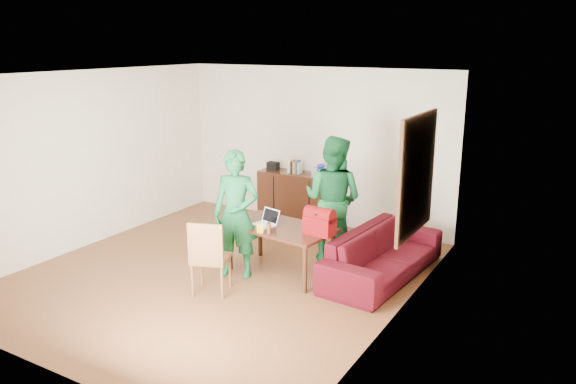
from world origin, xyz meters
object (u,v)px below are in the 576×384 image
Objects in this scene: person_far at (333,200)px; bottle at (269,228)px; laptop at (264,222)px; sofa at (383,254)px; person_near at (236,214)px; chair at (211,271)px; red_bag at (319,224)px; table at (281,232)px.

person_far is 1.19m from bottle.
bottle is (0.24, -0.25, 0.04)m from laptop.
sofa is (1.23, 0.94, -0.44)m from bottle.
bottle is (0.50, 0.02, -0.11)m from person_near.
chair is 0.56× the size of person_near.
chair reaches higher than red_bag.
table is 9.55× the size of bottle.
person_far is at bearing 35.50° from person_near.
person_near is at bearing 52.85° from person_far.
laptop is at bearing 55.05° from person_far.
chair is 6.09× the size of bottle.
person_far is 0.84× the size of sofa.
sofa is at bearing 12.25° from person_near.
person_near reaches higher than red_bag.
table is 0.94m from person_far.
laptop reaches higher than table.
red_bag is 1.04m from sofa.
person_far is 1.09m from laptop.
person_near is at bearing -135.68° from table.
laptop is (0.26, 0.27, -0.15)m from person_near.
chair reaches higher than bottle.
person_near reaches higher than table.
chair is 0.93m from bottle.
laptop reaches higher than sofa.
table is 3.94× the size of red_bag.
person_far is (0.41, 0.78, 0.32)m from table.
person_near is at bearing -158.75° from red_bag.
table is at bearing 46.06° from chair.
laptop is 2.13× the size of bottle.
chair is at bearing -89.10° from laptop.
person_far is (0.88, 1.14, 0.05)m from person_near.
red_bag is at bearing 18.65° from laptop.
chair is 0.45× the size of sofa.
sofa is (1.73, 0.96, -0.55)m from person_near.
sofa is at bearing 39.90° from laptop.
bottle is at bearing -14.27° from person_near.
person_near is 0.51m from bottle.
person_near is 0.95× the size of person_far.
person_far reaches higher than laptop.
sofa is (1.69, 1.59, 0.03)m from chair.
bottle reaches higher than sofa.
chair is 0.53× the size of person_far.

